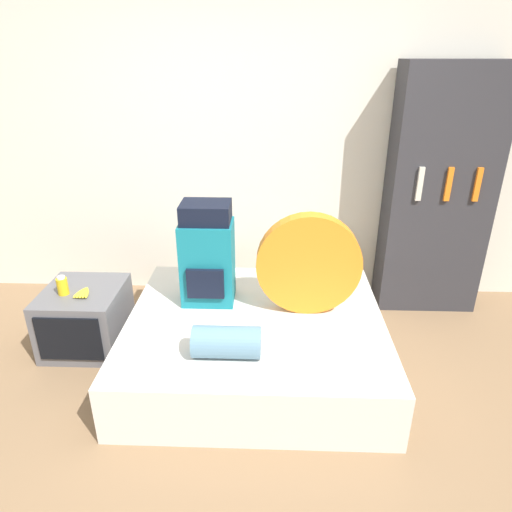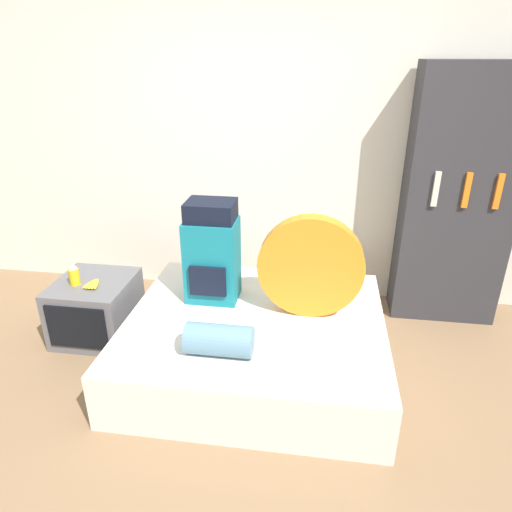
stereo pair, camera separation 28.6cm
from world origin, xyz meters
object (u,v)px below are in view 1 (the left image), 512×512
at_px(sleeping_roll, 227,342).
at_px(canister, 62,286).
at_px(television, 86,318).
at_px(tent_bag, 309,264).
at_px(backpack, 207,255).
at_px(bookshelf, 438,194).

height_order(sleeping_roll, canister, canister).
xyz_separation_m(television, canister, (-0.10, -0.06, 0.29)).
bearing_deg(tent_bag, sleeping_roll, -132.78).
bearing_deg(television, canister, -149.95).
distance_m(sleeping_roll, television, 1.28).
bearing_deg(canister, sleeping_roll, -25.13).
relative_size(backpack, television, 1.21).
bearing_deg(television, sleeping_roll, -29.28).
relative_size(sleeping_roll, bookshelf, 0.20).
xyz_separation_m(backpack, canister, (-1.01, -0.09, -0.21)).
relative_size(television, canister, 4.32).
height_order(tent_bag, sleeping_roll, tent_bag).
bearing_deg(backpack, tent_bag, -9.84).
height_order(backpack, canister, backpack).
distance_m(sleeping_roll, canister, 1.32).
distance_m(sleeping_roll, bookshelf, 2.12).
height_order(television, canister, canister).
height_order(backpack, sleeping_roll, backpack).
bearing_deg(sleeping_roll, television, 150.72).
bearing_deg(tent_bag, television, 177.10).
bearing_deg(bookshelf, tent_bag, -142.67).
xyz_separation_m(sleeping_roll, bookshelf, (1.56, 1.35, 0.50)).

